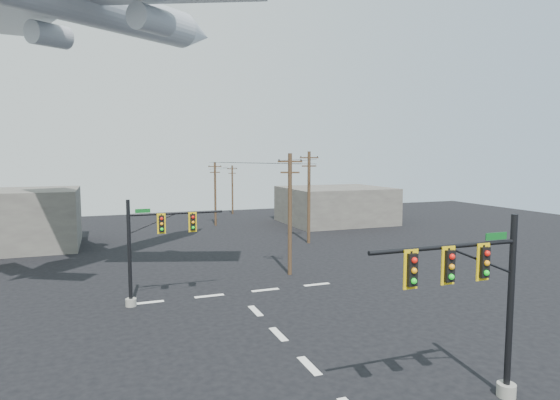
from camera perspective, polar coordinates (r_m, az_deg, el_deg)
name	(u,v)px	position (r m, az deg, el deg)	size (l,w,h in m)	color
ground	(309,366)	(22.41, 3.59, -19.53)	(120.00, 120.00, 0.00)	black
lane_markings	(270,326)	(26.98, -1.23, -15.06)	(14.00, 21.20, 0.01)	white
signal_mast_near	(480,300)	(19.30, 23.17, -11.18)	(6.72, 0.80, 7.24)	gray
signal_mast_far	(150,248)	(30.78, -15.51, -5.72)	(6.26, 0.74, 6.74)	gray
utility_pole_a	(290,212)	(36.81, 1.22, -1.45)	(1.81, 0.90, 9.64)	#4E3221
utility_pole_b	(309,196)	(50.28, 3.54, 0.55)	(1.96, 0.67, 9.89)	#4E3221
utility_pole_c	(215,193)	(63.52, -7.90, 0.90)	(1.75, 0.38, 8.57)	#4E3221
utility_pole_d	(232,189)	(75.90, -5.83, 1.39)	(1.63, 0.30, 7.88)	#4E3221
power_lines	(256,164)	(56.01, -2.96, 4.40)	(8.70, 39.29, 1.47)	black
airliner	(100,8)	(36.82, -21.04, 21.04)	(22.37, 22.50, 7.20)	#A7ABB3
building_right	(335,205)	(66.29, 6.76, -0.62)	(14.00, 12.00, 5.00)	slate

